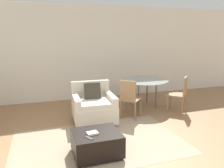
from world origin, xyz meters
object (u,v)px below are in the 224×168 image
armchair (93,106)px  dining_chair_near_left (129,96)px  ottoman (97,143)px  tv_remote_primary (89,138)px  book_stack (92,133)px  dining_table (143,82)px  dining_chair_near_right (181,92)px

armchair → dining_chair_near_left: bearing=-7.1°
dining_chair_near_left → ottoman: bearing=-129.8°
armchair → tv_remote_primary: armchair is taller
armchair → book_stack: armchair is taller
armchair → dining_table: 1.65m
armchair → dining_chair_near_left: dining_chair_near_left is taller
dining_table → dining_chair_near_right: size_ratio=1.44×
dining_table → dining_chair_near_right: (0.68, -0.68, -0.15)m
armchair → dining_chair_near_right: bearing=-2.7°
ottoman → book_stack: bearing=-154.6°
dining_table → dining_chair_near_right: 0.98m
ottoman → book_stack: (-0.07, -0.04, 0.19)m
book_stack → dining_chair_near_left: bearing=49.1°
armchair → ottoman: (-0.29, -1.44, -0.13)m
ottoman → dining_chair_near_right: (2.48, 1.34, 0.31)m
book_stack → dining_chair_near_right: 2.90m
dining_chair_near_left → dining_chair_near_right: bearing=0.0°
armchair → ottoman: bearing=-101.5°
tv_remote_primary → dining_chair_near_left: 1.97m
tv_remote_primary → dining_table: (1.95, 2.18, 0.28)m
armchair → book_stack: size_ratio=5.50×
dining_table → dining_chair_near_left: bearing=-135.0°
tv_remote_primary → dining_chair_near_right: 3.03m
book_stack → tv_remote_primary: size_ratio=1.12×
tv_remote_primary → dining_chair_near_left: dining_chair_near_left is taller
ottoman → dining_chair_near_right: size_ratio=0.82×
book_stack → dining_chair_near_right: (2.56, 1.37, 0.12)m
dining_chair_near_right → dining_table: bearing=135.0°
ottoman → dining_table: dining_table is taller
armchair → dining_chair_near_right: (2.19, -0.10, 0.18)m
book_stack → dining_table: (1.87, 2.06, 0.27)m
ottoman → book_stack: size_ratio=4.14×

